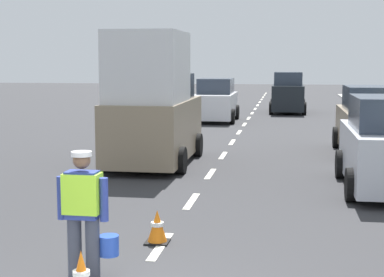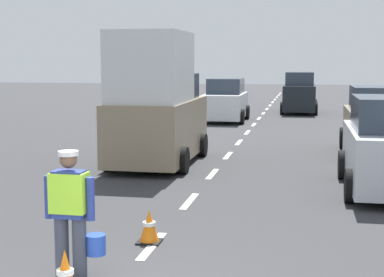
# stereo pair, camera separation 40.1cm
# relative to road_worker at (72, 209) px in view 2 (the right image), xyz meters

# --- Properties ---
(ground_plane) EXTENTS (96.00, 96.00, 0.00)m
(ground_plane) POSITION_rel_road_worker_xyz_m (0.64, 19.84, -0.93)
(ground_plane) COLOR #333335
(lane_center_line) EXTENTS (0.14, 46.40, 0.01)m
(lane_center_line) POSITION_rel_road_worker_xyz_m (0.64, 24.04, -0.93)
(lane_center_line) COLOR silver
(lane_center_line) RESTS_ON ground
(road_worker) EXTENTS (0.77, 0.37, 1.67)m
(road_worker) POSITION_rel_road_worker_xyz_m (0.00, 0.00, 0.00)
(road_worker) COLOR #383D4C
(road_worker) RESTS_ON ground
(traffic_cone_near) EXTENTS (0.36, 0.36, 0.52)m
(traffic_cone_near) POSITION_rel_road_worker_xyz_m (0.56, 1.72, -0.67)
(traffic_cone_near) COLOR black
(traffic_cone_near) RESTS_ON ground
(traffic_cone_far) EXTENTS (0.36, 0.36, 0.63)m
(traffic_cone_far) POSITION_rel_road_worker_xyz_m (0.18, -0.69, -0.62)
(traffic_cone_far) COLOR black
(traffic_cone_far) RESTS_ON ground
(delivery_truck) EXTENTS (2.16, 4.60, 3.54)m
(delivery_truck) POSITION_rel_road_worker_xyz_m (-1.05, 8.66, 0.68)
(delivery_truck) COLOR gray
(delivery_truck) RESTS_ON ground
(car_parked_far) EXTENTS (1.92, 4.08, 2.05)m
(car_parked_far) POSITION_rel_road_worker_xyz_m (4.95, 11.52, 0.02)
(car_parked_far) COLOR gray
(car_parked_far) RESTS_ON ground
(car_oncoming_second) EXTENTS (2.00, 3.93, 1.99)m
(car_oncoming_second) POSITION_rel_road_worker_xyz_m (-0.81, 20.94, -0.01)
(car_oncoming_second) COLOR silver
(car_oncoming_second) RESTS_ON ground
(car_outgoing_far) EXTENTS (1.93, 4.20, 2.22)m
(car_outgoing_far) POSITION_rel_road_worker_xyz_m (2.53, 26.26, 0.10)
(car_outgoing_far) COLOR black
(car_outgoing_far) RESTS_ON ground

